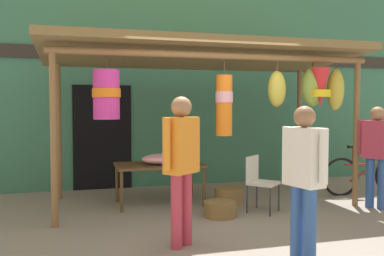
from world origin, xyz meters
name	(u,v)px	position (x,y,z in m)	size (l,w,h in m)	color
ground_plane	(211,216)	(0.00, 0.00, 0.00)	(30.00, 30.00, 0.00)	gray
shop_facade	(171,82)	(-0.01, 2.61, 2.09)	(11.75, 0.29, 4.19)	#387056
market_stall_canopy	(210,64)	(0.22, 0.73, 2.27)	(5.10, 2.29, 2.59)	brown
display_table	(159,167)	(-0.58, 0.92, 0.60)	(1.39, 0.84, 0.66)	brown
flower_heap_on_table	(165,159)	(-0.51, 0.85, 0.75)	(0.70, 0.49, 0.17)	pink
folding_chair	(259,179)	(0.77, 0.06, 0.50)	(0.57, 0.57, 0.84)	beige
wicker_basket_by_table	(229,195)	(0.54, 0.73, 0.12)	(0.48, 0.48, 0.25)	olive
wicker_basket_spare	(220,209)	(0.11, -0.08, 0.11)	(0.48, 0.48, 0.22)	brown
parked_bicycle	(367,175)	(3.20, 0.69, 0.35)	(1.75, 0.44, 0.92)	black
vendor_in_orange	(181,158)	(-0.74, -1.18, 1.01)	(0.49, 0.42, 1.70)	#B23347
customer_foreground	(304,171)	(0.32, -2.00, 0.94)	(0.32, 0.58, 1.60)	#2D5193
shopper_by_bananas	(377,149)	(2.62, -0.25, 0.93)	(0.41, 0.51, 1.59)	#2D5193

